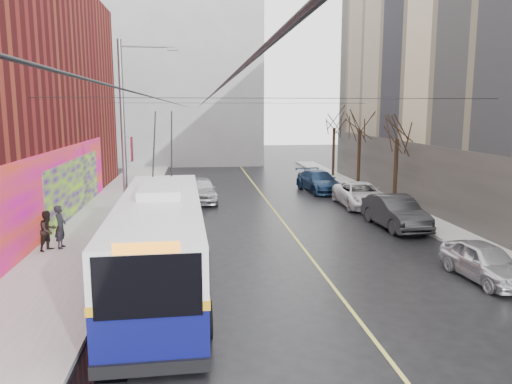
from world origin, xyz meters
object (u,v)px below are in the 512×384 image
(tree_near, at_px, (398,126))
(tree_far, at_px, (334,119))
(parked_car_b, at_px, (395,212))
(parked_car_d, at_px, (319,181))
(trolleybus, at_px, (161,240))
(streetlight_pole, at_px, (127,135))
(tree_mid, at_px, (360,119))
(pedestrian_a, at_px, (60,227))
(parked_car_a, at_px, (485,262))
(following_car, at_px, (201,190))
(pedestrian_c, at_px, (126,213))
(pedestrian_b, at_px, (48,231))
(parked_car_c, at_px, (361,195))

(tree_near, bearing_deg, tree_far, 90.00)
(parked_car_b, relative_size, parked_car_d, 0.94)
(trolleybus, bearing_deg, streetlight_pole, 104.24)
(tree_mid, bearing_deg, pedestrian_a, -140.73)
(streetlight_pole, bearing_deg, parked_car_d, 45.87)
(tree_mid, height_order, pedestrian_a, tree_mid)
(pedestrian_a, bearing_deg, trolleybus, -135.44)
(tree_mid, relative_size, trolleybus, 0.53)
(parked_car_a, xyz_separation_m, parked_car_b, (-0.07, 7.91, 0.15))
(parked_car_a, relative_size, following_car, 0.84)
(parked_car_a, xyz_separation_m, parked_car_d, (-1.20, 19.42, 0.10))
(pedestrian_c, bearing_deg, tree_mid, -83.36)
(following_car, bearing_deg, tree_near, -19.26)
(parked_car_a, height_order, parked_car_b, parked_car_b)
(parked_car_d, distance_m, following_car, 9.15)
(parked_car_a, height_order, following_car, following_car)
(tree_near, height_order, pedestrian_c, tree_near)
(pedestrian_b, bearing_deg, parked_car_b, -49.73)
(parked_car_a, bearing_deg, streetlight_pole, 148.00)
(tree_near, distance_m, following_car, 12.93)
(parked_car_a, distance_m, pedestrian_a, 16.78)
(parked_car_d, bearing_deg, tree_mid, 4.51)
(following_car, relative_size, pedestrian_a, 2.56)
(pedestrian_b, bearing_deg, parked_car_c, -31.97)
(parked_car_d, distance_m, pedestrian_b, 20.71)
(parked_car_b, xyz_separation_m, parked_car_d, (-1.13, 11.51, -0.05))
(parked_car_c, relative_size, pedestrian_a, 2.90)
(tree_mid, xyz_separation_m, pedestrian_c, (-15.50, -11.71, -4.24))
(parked_car_b, relative_size, following_car, 1.05)
(trolleybus, distance_m, pedestrian_a, 6.71)
(parked_car_c, bearing_deg, pedestrian_a, -152.08)
(streetlight_pole, distance_m, parked_car_b, 13.70)
(following_car, distance_m, pedestrian_c, 8.74)
(trolleybus, bearing_deg, pedestrian_b, 135.72)
(tree_mid, relative_size, pedestrian_a, 3.62)
(streetlight_pole, distance_m, tree_mid, 19.96)
(tree_far, xyz_separation_m, pedestrian_b, (-18.25, -21.92, -4.14))
(tree_far, distance_m, following_car, 16.57)
(streetlight_pole, xyz_separation_m, tree_mid, (15.14, 13.00, 0.41))
(tree_near, relative_size, parked_car_c, 1.19)
(parked_car_a, height_order, pedestrian_c, pedestrian_c)
(tree_near, xyz_separation_m, following_car, (-11.81, 3.22, -4.17))
(parked_car_a, xyz_separation_m, pedestrian_c, (-13.50, 8.41, 0.34))
(pedestrian_a, distance_m, pedestrian_b, 0.53)
(streetlight_pole, relative_size, parked_car_c, 1.68)
(tree_mid, distance_m, parked_car_c, 8.19)
(tree_mid, xyz_separation_m, parked_car_a, (-2.00, -20.12, -4.58))
(parked_car_c, bearing_deg, parked_car_d, 102.57)
(parked_car_b, bearing_deg, parked_car_d, 92.15)
(tree_mid, height_order, parked_car_c, tree_mid)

